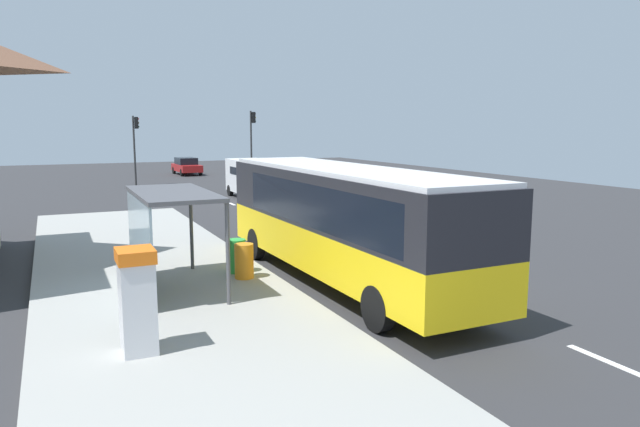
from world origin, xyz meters
TOP-DOWN VIEW (x-y plane):
  - ground_plane at (0.00, 14.00)m, footprint 56.00×92.00m
  - sidewalk_platform at (-6.40, 2.00)m, footprint 6.20×30.00m
  - lane_stripe_seg_0 at (0.25, -6.00)m, footprint 0.16×2.20m
  - lane_stripe_seg_1 at (0.25, -1.00)m, footprint 0.16×2.20m
  - lane_stripe_seg_2 at (0.25, 4.00)m, footprint 0.16×2.20m
  - lane_stripe_seg_3 at (0.25, 9.00)m, footprint 0.16×2.20m
  - lane_stripe_seg_4 at (0.25, 14.00)m, footprint 0.16×2.20m
  - lane_stripe_seg_5 at (0.25, 19.00)m, footprint 0.16×2.20m
  - lane_stripe_seg_6 at (0.25, 24.00)m, footprint 0.16×2.20m
  - lane_stripe_seg_7 at (0.25, 29.00)m, footprint 0.16×2.20m
  - bus at (-1.71, 1.15)m, footprint 2.67×11.04m
  - white_van at (2.20, 20.39)m, footprint 2.06×5.21m
  - sedan_near at (2.30, 39.65)m, footprint 1.95×4.45m
  - ticket_machine at (-7.56, -2.10)m, footprint 0.66×0.76m
  - recycling_bin_orange at (-4.20, 2.17)m, footprint 0.52×0.52m
  - recycling_bin_green at (-4.20, 2.87)m, footprint 0.52×0.52m
  - traffic_light_near_side at (5.49, 30.54)m, footprint 0.49×0.28m
  - traffic_light_far_side at (-3.10, 31.34)m, footprint 0.49×0.28m
  - bus_shelter at (-6.41, 1.93)m, footprint 1.80×4.00m

SIDE VIEW (x-z plane):
  - ground_plane at x=0.00m, z-range -0.04..0.00m
  - lane_stripe_seg_0 at x=0.25m, z-range 0.00..0.01m
  - lane_stripe_seg_1 at x=0.25m, z-range 0.00..0.01m
  - lane_stripe_seg_2 at x=0.25m, z-range 0.00..0.01m
  - lane_stripe_seg_3 at x=0.25m, z-range 0.00..0.01m
  - lane_stripe_seg_4 at x=0.25m, z-range 0.00..0.01m
  - lane_stripe_seg_5 at x=0.25m, z-range 0.00..0.01m
  - lane_stripe_seg_6 at x=0.25m, z-range 0.00..0.01m
  - lane_stripe_seg_7 at x=0.25m, z-range 0.00..0.01m
  - sidewalk_platform at x=-6.40m, z-range 0.00..0.18m
  - recycling_bin_orange at x=-4.20m, z-range 0.18..1.13m
  - recycling_bin_green at x=-4.20m, z-range 0.18..1.13m
  - sedan_near at x=2.30m, z-range 0.03..1.55m
  - ticket_machine at x=-7.56m, z-range 0.20..2.14m
  - white_van at x=2.20m, z-range 0.19..2.49m
  - bus at x=-1.71m, z-range 0.24..3.45m
  - bus_shelter at x=-6.41m, z-range 0.85..3.35m
  - traffic_light_far_side at x=-3.10m, z-range 0.83..5.88m
  - traffic_light_near_side at x=5.49m, z-range 0.87..6.34m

